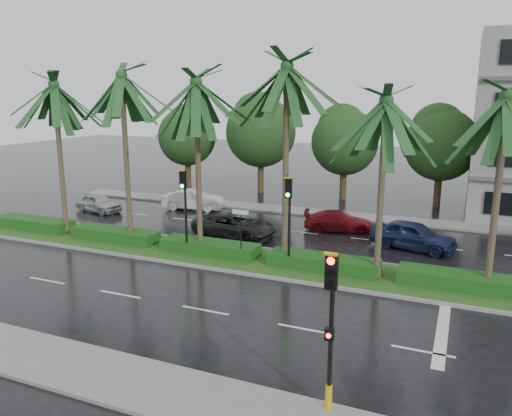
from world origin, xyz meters
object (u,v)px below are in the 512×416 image
at_px(street_sign, 241,222).
at_px(car_white, 193,200).
at_px(signal_near, 330,326).
at_px(car_silver, 98,203).
at_px(car_darkgrey, 235,225).
at_px(car_blue, 413,235).
at_px(signal_median_left, 184,199).
at_px(car_red, 339,221).

relative_size(street_sign, car_white, 0.60).
height_order(signal_near, car_silver, signal_near).
bearing_deg(car_silver, signal_near, -115.55).
xyz_separation_m(car_white, car_darkgrey, (5.72, -5.16, -0.02)).
distance_m(street_sign, car_blue, 9.51).
bearing_deg(car_white, signal_median_left, -163.97).
bearing_deg(car_white, car_darkgrey, -143.94).
height_order(street_sign, car_darkgrey, street_sign).
bearing_deg(car_red, signal_near, 179.18).
bearing_deg(car_silver, car_white, -49.48).
bearing_deg(car_red, car_silver, 81.97).
bearing_deg(car_white, car_blue, -114.77).
bearing_deg(car_red, car_white, 68.38).
relative_size(car_white, car_red, 1.03).
xyz_separation_m(street_sign, car_red, (2.97, 7.73, -1.51)).
distance_m(car_silver, car_darkgrey, 11.72).
relative_size(street_sign, car_darkgrey, 0.53).
bearing_deg(car_white, car_red, -109.78).
relative_size(signal_median_left, car_silver, 1.17).
relative_size(signal_median_left, car_red, 1.04).
height_order(signal_median_left, street_sign, signal_median_left).
height_order(car_silver, car_red, car_silver).
distance_m(street_sign, car_white, 12.32).
bearing_deg(car_red, car_blue, -127.87).
relative_size(signal_near, car_white, 1.01).
distance_m(signal_near, street_sign, 12.11).
bearing_deg(signal_near, car_blue, 88.26).
bearing_deg(car_blue, car_red, 78.79).
bearing_deg(street_sign, car_silver, 156.34).
relative_size(signal_median_left, car_blue, 0.97).
distance_m(street_sign, car_silver, 15.18).
height_order(signal_median_left, car_red, signal_median_left).
height_order(signal_near, car_darkgrey, signal_near).
bearing_deg(signal_near, car_white, 128.10).
height_order(car_darkgrey, car_red, car_darkgrey).
height_order(car_silver, car_blue, car_blue).
xyz_separation_m(signal_median_left, street_sign, (3.00, 0.18, -0.87)).
bearing_deg(signal_median_left, signal_near, -44.09).
distance_m(car_white, car_red, 11.08).
height_order(signal_median_left, car_white, signal_median_left).
xyz_separation_m(signal_median_left, car_blue, (10.47, 5.89, -2.23)).
bearing_deg(street_sign, car_blue, 37.39).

